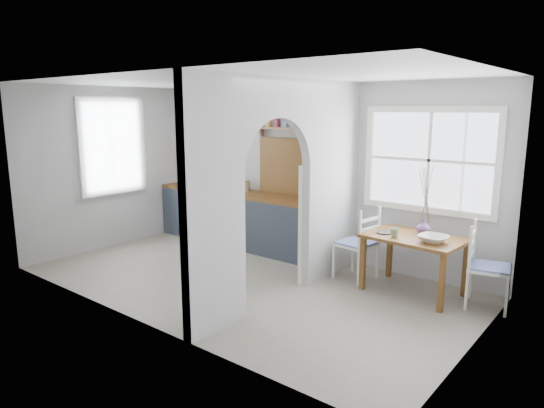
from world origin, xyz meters
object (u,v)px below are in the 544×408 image
Objects in this scene: chair_left at (356,243)px; dining_table at (413,265)px; kettle at (312,195)px; chair_right at (490,267)px; vase at (424,227)px.

dining_table is at bearing 96.47° from chair_left.
dining_table is 1.16× the size of chair_left.
kettle is (-0.85, 0.21, 0.52)m from chair_left.
chair_left is 4.38× the size of kettle.
dining_table is 5.09× the size of kettle.
chair_right reaches higher than vase.
dining_table is 1.80m from kettle.
chair_right is 5.30× the size of vase.
dining_table is 0.82m from chair_left.
chair_left is at bearing -176.48° from dining_table.
kettle is at bearing 76.09° from chair_right.
chair_right is 4.33× the size of kettle.
dining_table is at bearing -104.61° from vase.
chair_right is 2.58m from kettle.
chair_left is at bearing 81.77° from chair_right.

